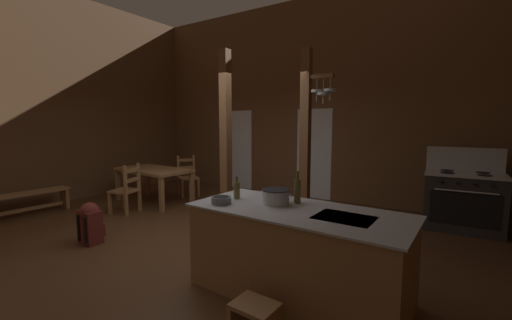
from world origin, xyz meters
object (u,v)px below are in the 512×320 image
at_px(backpack, 90,222).
at_px(bench_along_left_wall, 27,199).
at_px(stove_range, 463,200).
at_px(ladderback_chair_by_post, 127,190).
at_px(kitchen_island, 297,253).
at_px(bottle_short_on_counter, 297,190).
at_px(ladderback_chair_near_window, 188,177).
at_px(mixing_bowl_on_counter, 221,200).
at_px(dining_table, 153,173).
at_px(bottle_tall_on_counter, 237,190).
at_px(stockpot_on_counter, 276,197).
at_px(step_stool, 255,318).

bearing_deg(backpack, bench_along_left_wall, 176.93).
distance_m(stove_range, ladderback_chair_by_post, 5.95).
bearing_deg(kitchen_island, bottle_short_on_counter, 116.81).
height_order(stove_range, ladderback_chair_near_window, stove_range).
bearing_deg(backpack, mixing_bowl_on_counter, 2.96).
height_order(ladderback_chair_near_window, backpack, ladderback_chair_near_window).
bearing_deg(bench_along_left_wall, ladderback_chair_near_window, 65.54).
distance_m(dining_table, ladderback_chair_by_post, 0.92).
bearing_deg(bottle_tall_on_counter, kitchen_island, -2.55).
bearing_deg(stockpot_on_counter, ladderback_chair_by_post, 167.52).
relative_size(backpack, stockpot_on_counter, 1.63).
bearing_deg(stove_range, ladderback_chair_near_window, -173.00).
bearing_deg(bottle_tall_on_counter, step_stool, -46.39).
bearing_deg(mixing_bowl_on_counter, step_stool, -35.13).
bearing_deg(bench_along_left_wall, stove_range, 27.38).
bearing_deg(bottle_tall_on_counter, stove_range, 56.86).
xyz_separation_m(ladderback_chair_near_window, bottle_short_on_counter, (4.06, -2.41, 0.57)).
relative_size(dining_table, bottle_tall_on_counter, 6.99).
xyz_separation_m(step_stool, dining_table, (-4.34, 2.55, 0.47)).
distance_m(stove_range, backpack, 5.81).
xyz_separation_m(mixing_bowl_on_counter, bottle_tall_on_counter, (0.00, 0.27, 0.06)).
xyz_separation_m(kitchen_island, step_stool, (0.02, -0.79, -0.27)).
bearing_deg(stove_range, ladderback_chair_by_post, -156.04).
relative_size(kitchen_island, ladderback_chair_by_post, 2.30).
height_order(ladderback_chair_near_window, stockpot_on_counter, stockpot_on_counter).
bearing_deg(step_stool, mixing_bowl_on_counter, 144.87).
relative_size(kitchen_island, bottle_short_on_counter, 6.40).
bearing_deg(backpack, kitchen_island, 6.51).
relative_size(stockpot_on_counter, bottle_short_on_counter, 1.07).
bearing_deg(bottle_short_on_counter, stove_range, 64.14).
distance_m(bottle_tall_on_counter, bottle_short_on_counter, 0.68).
distance_m(ladderback_chair_by_post, mixing_bowl_on_counter, 3.51).
distance_m(kitchen_island, stove_range, 3.60).
xyz_separation_m(bottle_tall_on_counter, bottle_short_on_counter, (0.65, 0.20, 0.04)).
bearing_deg(ladderback_chair_by_post, bottle_short_on_counter, -9.65).
height_order(kitchen_island, bottle_tall_on_counter, bottle_tall_on_counter).
height_order(stove_range, ladderback_chair_by_post, stove_range).
distance_m(stockpot_on_counter, mixing_bowl_on_counter, 0.58).
bearing_deg(stockpot_on_counter, stove_range, 62.91).
bearing_deg(stockpot_on_counter, bottle_tall_on_counter, -175.66).
bearing_deg(bench_along_left_wall, ladderback_chair_by_post, 38.66).
distance_m(stockpot_on_counter, bottle_short_on_counter, 0.24).
bearing_deg(backpack, dining_table, 119.61).
bearing_deg(ladderback_chair_by_post, stockpot_on_counter, -12.48).
relative_size(step_stool, bottle_tall_on_counter, 1.48).
xyz_separation_m(dining_table, bench_along_left_wall, (-1.16, -1.99, -0.35)).
distance_m(bench_along_left_wall, mixing_bowl_on_counter, 4.75).
distance_m(backpack, stockpot_on_counter, 2.94).
bearing_deg(dining_table, bottle_short_on_counter, -19.95).
relative_size(kitchen_island, mixing_bowl_on_counter, 10.45).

